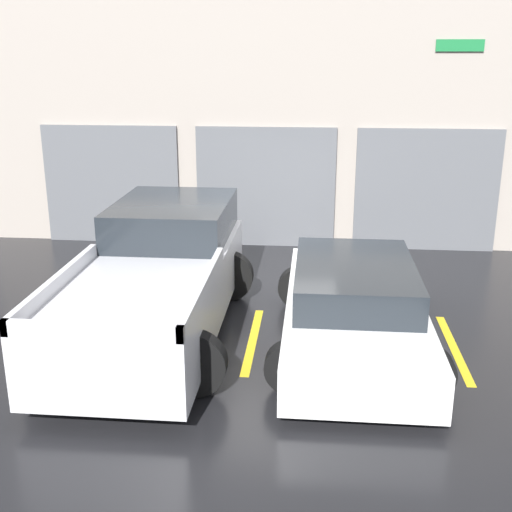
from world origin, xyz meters
TOP-DOWN VIEW (x-y plane):
  - ground_plane at (0.00, 0.00)m, footprint 28.00×28.00m
  - shophouse_building at (-0.01, 3.29)m, footprint 12.67×0.68m
  - pickup_truck at (-1.40, -1.55)m, footprint 2.51×5.07m
  - sedan_white at (1.40, -1.78)m, footprint 2.25×4.48m
  - parking_stripe_far_left at (-2.80, -1.81)m, footprint 0.12×2.20m
  - parking_stripe_left at (0.00, -1.81)m, footprint 0.12×2.20m
  - parking_stripe_centre at (2.80, -1.81)m, footprint 0.12×2.20m

SIDE VIEW (x-z plane):
  - ground_plane at x=0.00m, z-range 0.00..0.00m
  - parking_stripe_far_left at x=-2.80m, z-range 0.00..0.01m
  - parking_stripe_left at x=0.00m, z-range 0.00..0.01m
  - parking_stripe_centre at x=2.80m, z-range 0.00..0.01m
  - sedan_white at x=1.40m, z-range -0.03..1.13m
  - pickup_truck at x=-1.40m, z-range -0.04..1.64m
  - shophouse_building at x=-0.01m, z-range -0.06..5.54m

